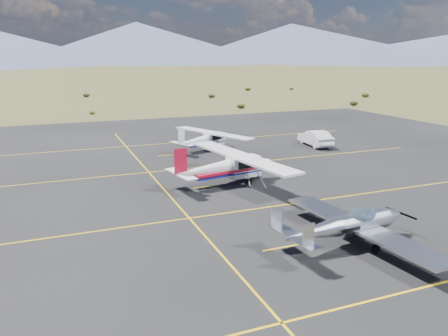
{
  "coord_description": "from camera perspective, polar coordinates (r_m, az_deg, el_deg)",
  "views": [
    {
      "loc": [
        -12.92,
        -20.85,
        9.24
      ],
      "look_at": [
        -2.1,
        6.34,
        1.6
      ],
      "focal_mm": 35.0,
      "sensor_mm": 36.0,
      "label": 1
    }
  ],
  "objects": [
    {
      "name": "sedan",
      "position": [
        46.39,
        11.83,
        3.87
      ],
      "size": [
        2.17,
        5.1,
        1.63
      ],
      "primitive_type": "imported",
      "rotation": [
        0.0,
        0.0,
        3.05
      ],
      "color": "white",
      "rests_on": "apron"
    },
    {
      "name": "apron",
      "position": [
        32.06,
        3.05,
        -2.14
      ],
      "size": [
        72.0,
        72.0,
        0.02
      ],
      "primitive_type": "cube",
      "color": "black",
      "rests_on": "ground"
    },
    {
      "name": "ground",
      "position": [
        26.21,
        9.49,
        -6.22
      ],
      "size": [
        1600.0,
        1600.0,
        0.0
      ],
      "primitive_type": "plane",
      "color": "#383D1C",
      "rests_on": "ground"
    },
    {
      "name": "aircraft_plain",
      "position": [
        43.29,
        -2.45,
        3.81
      ],
      "size": [
        7.26,
        9.69,
        2.54
      ],
      "rotation": [
        0.0,
        0.0,
        0.41
      ],
      "color": "white",
      "rests_on": "apron"
    },
    {
      "name": "aircraft_cessna",
      "position": [
        31.68,
        0.43,
        0.24
      ],
      "size": [
        7.45,
        12.22,
        3.08
      ],
      "rotation": [
        0.0,
        0.0,
        0.17
      ],
      "color": "white",
      "rests_on": "apron"
    },
    {
      "name": "aircraft_low_wing",
      "position": [
        22.66,
        16.04,
        -7.17
      ],
      "size": [
        7.28,
        10.1,
        2.19
      ],
      "rotation": [
        0.0,
        0.0,
        0.1
      ],
      "color": "silver",
      "rests_on": "apron"
    }
  ]
}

